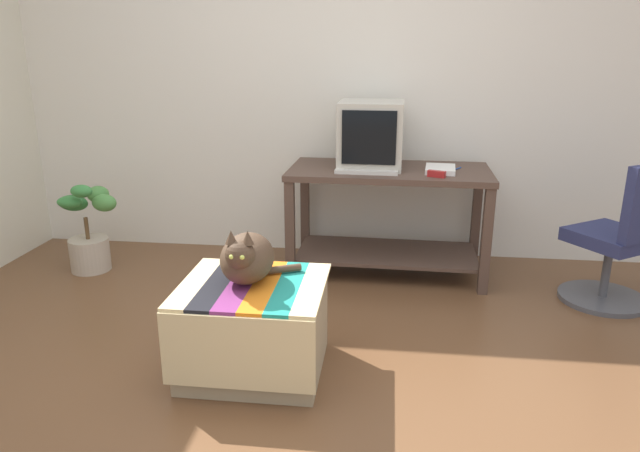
# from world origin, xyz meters

# --- Properties ---
(ground_plane) EXTENTS (14.00, 14.00, 0.00)m
(ground_plane) POSITION_xyz_m (0.00, 0.00, 0.00)
(ground_plane) COLOR brown
(back_wall) EXTENTS (8.00, 0.10, 2.60)m
(back_wall) POSITION_xyz_m (0.00, 2.05, 1.30)
(back_wall) COLOR silver
(back_wall) RESTS_ON ground_plane
(desk) EXTENTS (1.34, 0.69, 0.73)m
(desk) POSITION_xyz_m (0.38, 1.60, 0.50)
(desk) COLOR #4C382D
(desk) RESTS_ON ground_plane
(tv_monitor) EXTENTS (0.43, 0.46, 0.43)m
(tv_monitor) POSITION_xyz_m (0.25, 1.66, 0.94)
(tv_monitor) COLOR #BCB7A8
(tv_monitor) RESTS_ON desk
(keyboard) EXTENTS (0.41, 0.16, 0.02)m
(keyboard) POSITION_xyz_m (0.23, 1.46, 0.74)
(keyboard) COLOR beige
(keyboard) RESTS_ON desk
(book) EXTENTS (0.21, 0.27, 0.03)m
(book) POSITION_xyz_m (0.70, 1.54, 0.75)
(book) COLOR white
(book) RESTS_ON desk
(ottoman_with_blanket) EXTENTS (0.67, 0.63, 0.45)m
(ottoman_with_blanket) POSITION_xyz_m (-0.24, 0.23, 0.22)
(ottoman_with_blanket) COLOR tan
(ottoman_with_blanket) RESTS_ON ground_plane
(cat) EXTENTS (0.36, 0.37, 0.29)m
(cat) POSITION_xyz_m (-0.27, 0.26, 0.57)
(cat) COLOR #473323
(cat) RESTS_ON ottoman_with_blanket
(potted_plant) EXTENTS (0.46, 0.35, 0.64)m
(potted_plant) POSITION_xyz_m (-1.68, 1.39, 0.26)
(potted_plant) COLOR #B7A893
(potted_plant) RESTS_ON ground_plane
(office_chair) EXTENTS (0.58, 0.58, 0.89)m
(office_chair) POSITION_xyz_m (1.75, 1.23, 0.39)
(office_chair) COLOR #4C4C51
(office_chair) RESTS_ON ground_plane
(stapler) EXTENTS (0.12, 0.08, 0.04)m
(stapler) POSITION_xyz_m (0.67, 1.38, 0.75)
(stapler) COLOR #A31E1E
(stapler) RESTS_ON desk
(pen) EXTENTS (0.08, 0.12, 0.01)m
(pen) POSITION_xyz_m (0.81, 1.62, 0.73)
(pen) COLOR #2351B2
(pen) RESTS_ON desk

